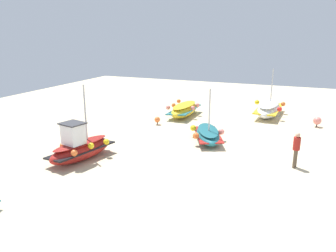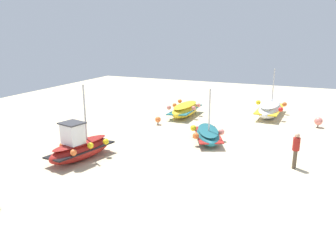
{
  "view_description": "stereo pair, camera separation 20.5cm",
  "coord_description": "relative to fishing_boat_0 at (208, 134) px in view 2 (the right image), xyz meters",
  "views": [
    {
      "loc": [
        15.5,
        1.66,
        6.05
      ],
      "look_at": [
        -1.21,
        -5.29,
        0.9
      ],
      "focal_mm": 35.33,
      "sensor_mm": 36.0,
      "label": 1
    },
    {
      "loc": [
        15.42,
        1.85,
        6.05
      ],
      "look_at": [
        -1.21,
        -5.29,
        0.9
      ],
      "focal_mm": 35.33,
      "sensor_mm": 36.0,
      "label": 2
    }
  ],
  "objects": [
    {
      "name": "person_walking",
      "position": [
        2.22,
        4.81,
        0.58
      ],
      "size": [
        0.32,
        0.32,
        1.69
      ],
      "rotation": [
        0.0,
        0.0,
        4.44
      ],
      "color": "brown",
      "rests_on": "ground_plane"
    },
    {
      "name": "mooring_buoy_1",
      "position": [
        -2.08,
        -4.12,
        -0.05
      ],
      "size": [
        0.39,
        0.39,
        0.55
      ],
      "color": "#3F3F42",
      "rests_on": "ground_plane"
    },
    {
      "name": "fishing_boat_3",
      "position": [
        -5.01,
        -3.25,
        0.11
      ],
      "size": [
        3.92,
        2.02,
        1.06
      ],
      "rotation": [
        0.0,
        0.0,
        3.15
      ],
      "color": "gold",
      "rests_on": "ground_plane"
    },
    {
      "name": "fishing_boat_1",
      "position": [
        -7.53,
        2.56,
        0.16
      ],
      "size": [
        4.63,
        2.17,
        3.47
      ],
      "rotation": [
        0.0,
        0.0,
        6.24
      ],
      "color": "white",
      "rests_on": "ground_plane"
    },
    {
      "name": "fishing_boat_0",
      "position": [
        0.0,
        0.0,
        0.0
      ],
      "size": [
        3.66,
        2.56,
        3.12
      ],
      "rotation": [
        0.0,
        0.0,
        3.56
      ],
      "color": "#1E6670",
      "rests_on": "ground_plane"
    },
    {
      "name": "ground_plane",
      "position": [
        2.1,
        3.19,
        -0.4
      ],
      "size": [
        50.08,
        50.08,
        0.0
      ],
      "primitive_type": "plane",
      "color": "beige"
    },
    {
      "name": "fishing_boat_2",
      "position": [
        5.23,
        -4.93,
        0.24
      ],
      "size": [
        3.77,
        2.09,
        3.71
      ],
      "rotation": [
        0.0,
        0.0,
        6.07
      ],
      "color": "maroon",
      "rests_on": "ground_plane"
    },
    {
      "name": "mooring_buoy_0",
      "position": [
        -5.62,
        5.87,
        0.02
      ],
      "size": [
        0.53,
        0.53,
        0.69
      ],
      "color": "#3F3F42",
      "rests_on": "ground_plane"
    }
  ]
}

